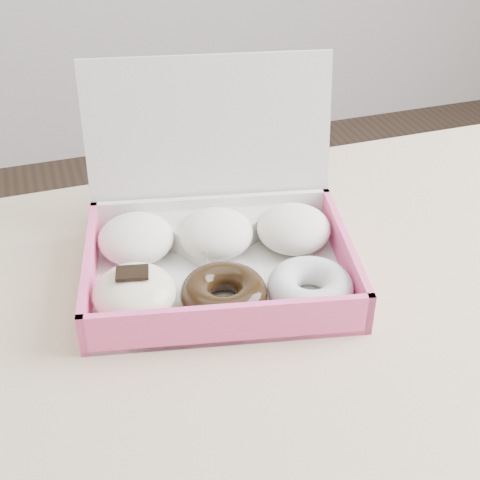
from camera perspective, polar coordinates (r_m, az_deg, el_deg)
name	(u,v)px	position (r m, az deg, el deg)	size (l,w,h in m)	color
table	(335,360)	(0.85, 8.14, -10.11)	(1.20, 0.80, 0.75)	#CDB386
donut_box	(215,247)	(0.83, -2.12, -0.63)	(0.37, 0.34, 0.24)	silver
newspapers	(221,200)	(0.97, -1.66, 3.45)	(0.25, 0.20, 0.04)	silver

